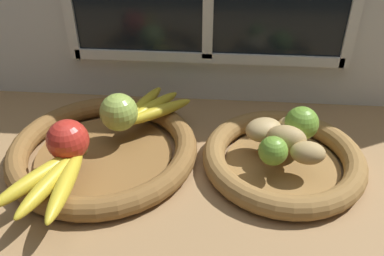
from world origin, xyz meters
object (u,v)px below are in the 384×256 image
object	(u,v)px
apple_green_back	(119,112)
banana_bunch_back	(150,109)
potato_back	(294,127)
potato_oblong	(264,130)
lime_near	(273,151)
potato_small	(308,153)
apple_red_front	(68,140)
potato_large	(286,138)
lime_far	(302,123)
banana_bunch_front	(53,179)
fruit_bowl_left	(104,150)
fruit_bowl_right	(283,159)

from	to	relation	value
apple_green_back	banana_bunch_back	distance (cm)	8.51
potato_back	potato_oblong	bearing A→B (deg)	-164.05
banana_bunch_back	lime_near	bearing A→B (deg)	-30.77
lime_near	potato_small	bearing A→B (deg)	6.67
apple_green_back	apple_red_front	bearing A→B (deg)	-124.63
potato_large	lime_near	size ratio (longest dim) A/B	1.41
potato_large	lime_far	distance (cm)	5.56
banana_bunch_front	banana_bunch_back	bearing A→B (deg)	62.68
fruit_bowl_left	banana_bunch_front	size ratio (longest dim) A/B	1.89
potato_back	lime_near	xyz separation A→B (cm)	(-5.14, -9.28, 0.62)
lime_far	apple_red_front	bearing A→B (deg)	-167.12
fruit_bowl_left	lime_near	distance (cm)	34.08
fruit_bowl_left	potato_large	world-z (taller)	potato_large
apple_green_back	potato_large	distance (cm)	33.93
banana_bunch_back	potato_back	distance (cm)	31.20
potato_oblong	potato_back	world-z (taller)	potato_oblong
apple_red_front	potato_oblong	bearing A→B (deg)	13.61
lime_far	potato_small	bearing A→B (deg)	-88.51
fruit_bowl_right	lime_far	distance (cm)	7.98
fruit_bowl_left	fruit_bowl_right	distance (cm)	36.31
apple_red_front	potato_back	distance (cm)	44.33
potato_small	apple_green_back	bearing A→B (deg)	167.54
potato_oblong	potato_large	size ratio (longest dim) A/B	0.98
potato_oblong	lime_near	bearing A→B (deg)	-81.35
potato_small	potato_oblong	bearing A→B (deg)	138.58
lime_near	potato_back	bearing A→B (deg)	61.02
potato_large	potato_back	bearing A→B (deg)	65.56
apple_red_front	potato_oblong	xyz separation A→B (cm)	(36.71, 8.88, -1.68)
apple_green_back	lime_far	bearing A→B (deg)	-0.43
fruit_bowl_right	lime_near	distance (cm)	7.32
potato_back	lime_near	distance (cm)	10.62
apple_green_back	potato_back	distance (cm)	35.87
fruit_bowl_right	apple_green_back	world-z (taller)	apple_green_back
apple_green_back	potato_small	distance (cm)	38.11
potato_large	lime_far	bearing A→B (deg)	52.13
apple_green_back	banana_bunch_back	xyz separation A→B (cm)	(5.20, 6.21, -2.63)
potato_large	lime_far	world-z (taller)	lime_far
apple_green_back	apple_red_front	world-z (taller)	same
fruit_bowl_right	apple_green_back	bearing A→B (deg)	172.16
apple_green_back	potato_oblong	world-z (taller)	apple_green_back
fruit_bowl_left	apple_green_back	xyz separation A→B (cm)	(2.73, 4.62, 6.34)
banana_bunch_front	lime_near	distance (cm)	39.32
banana_bunch_front	lime_far	world-z (taller)	lime_far
banana_bunch_back	potato_large	xyz separation A→B (cm)	(28.38, -10.83, 1.28)
potato_small	lime_near	distance (cm)	6.56
fruit_bowl_right	banana_bunch_back	xyz separation A→B (cm)	(-28.38, 10.83, 3.70)
lime_far	banana_bunch_front	bearing A→B (deg)	-157.89
lime_far	fruit_bowl_left	bearing A→B (deg)	-173.75
banana_bunch_back	potato_oblong	distance (cm)	25.55
apple_red_front	lime_near	world-z (taller)	apple_red_front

